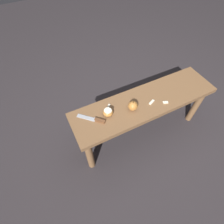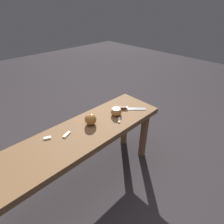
{
  "view_description": "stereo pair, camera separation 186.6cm",
  "coord_description": "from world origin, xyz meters",
  "px_view_note": "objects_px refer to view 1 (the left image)",
  "views": [
    {
      "loc": [
        -0.68,
        -0.72,
        1.59
      ],
      "look_at": [
        -0.31,
        -0.0,
        0.52
      ],
      "focal_mm": 28.0,
      "sensor_mm": 36.0,
      "label": 1
    },
    {
      "loc": [
        0.4,
        0.75,
        1.18
      ],
      "look_at": [
        -0.31,
        -0.0,
        0.52
      ],
      "focal_mm": 28.0,
      "sensor_mm": 36.0,
      "label": 2
    }
  ],
  "objects_px": {
    "wooden_bench": "(144,107)",
    "knife": "(95,120)",
    "apple_cut": "(108,112)",
    "apple_whole": "(133,106)"
  },
  "relations": [
    {
      "from": "knife",
      "to": "apple_cut",
      "type": "height_order",
      "value": "apple_cut"
    },
    {
      "from": "wooden_bench",
      "to": "knife",
      "type": "distance_m",
      "value": 0.46
    },
    {
      "from": "wooden_bench",
      "to": "knife",
      "type": "height_order",
      "value": "knife"
    },
    {
      "from": "apple_whole",
      "to": "apple_cut",
      "type": "distance_m",
      "value": 0.2
    },
    {
      "from": "wooden_bench",
      "to": "knife",
      "type": "bearing_deg",
      "value": 179.15
    },
    {
      "from": "wooden_bench",
      "to": "knife",
      "type": "relative_size",
      "value": 6.99
    },
    {
      "from": "knife",
      "to": "apple_whole",
      "type": "bearing_deg",
      "value": -141.25
    },
    {
      "from": "wooden_bench",
      "to": "knife",
      "type": "xyz_separation_m",
      "value": [
        -0.45,
        0.01,
        0.09
      ]
    },
    {
      "from": "wooden_bench",
      "to": "apple_cut",
      "type": "distance_m",
      "value": 0.36
    },
    {
      "from": "apple_whole",
      "to": "apple_cut",
      "type": "bearing_deg",
      "value": 169.14
    }
  ]
}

